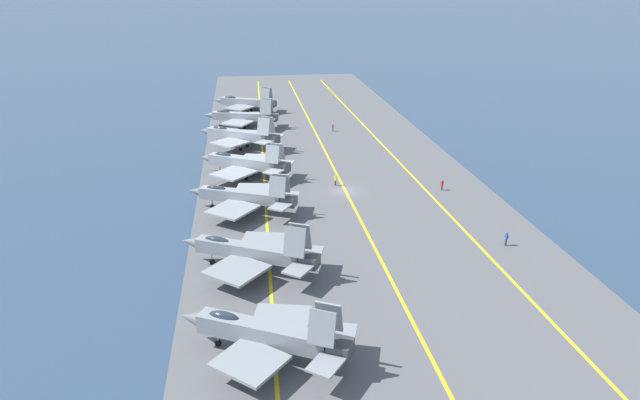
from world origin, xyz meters
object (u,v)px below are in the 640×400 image
Objects in this scene: parked_jet_seventh at (242,116)px; crew_blue_vest at (506,238)px; parked_jet_third at (252,252)px; parked_jet_sixth at (239,135)px; crew_yellow_vest at (335,180)px; crew_purple_vest at (333,127)px; parked_jet_fifth at (245,163)px; parked_jet_eighth at (246,102)px; parked_jet_fourth at (244,196)px; crew_red_vest at (442,184)px; parked_jet_second at (266,333)px.

parked_jet_seventh reaches higher than crew_blue_vest.
parked_jet_sixth reaches higher than parked_jet_third.
parked_jet_seventh reaches higher than crew_yellow_vest.
parked_jet_third is 48.98m from parked_jet_sixth.
crew_blue_vest is (-63.04, -31.06, -1.43)m from parked_jet_seventh.
crew_blue_vest is (2.20, -30.79, -1.40)m from parked_jet_third.
crew_purple_vest is at bearing -62.32° from parked_jet_sixth.
crew_yellow_vest is at bearing -114.20° from parked_jet_fifth.
parked_jet_sixth is 1.03× the size of parked_jet_eighth.
parked_jet_fifth is at bearing -1.62° from parked_jet_fourth.
parked_jet_sixth is at bearing 34.17° from crew_blue_vest.
parked_jet_sixth is 31.92m from parked_jet_eighth.
parked_jet_sixth reaches higher than parked_jet_fourth.
parked_jet_third reaches higher than parked_jet_fourth.
parked_jet_sixth is 9.11× the size of crew_blue_vest.
crew_yellow_vest is at bearing 171.56° from crew_purple_vest.
parked_jet_third reaches higher than crew_blue_vest.
parked_jet_seventh is at bearing -2.42° from parked_jet_sixth.
crew_red_vest is at bearing -81.38° from parked_jet_fourth.
parked_jet_fifth is at bearing 144.89° from crew_purple_vest.
crew_yellow_vest is at bearing 74.76° from crew_red_vest.
parked_jet_seventh reaches higher than parked_jet_fifth.
parked_jet_second is 80.91m from parked_jet_seventh.
parked_jet_sixth is at bearing 177.58° from parked_jet_seventh.
parked_jet_fifth is 9.32× the size of crew_purple_vest.
parked_jet_eighth reaches higher than crew_purple_vest.
parked_jet_seventh is 19.86m from crew_purple_vest.
parked_jet_eighth is (31.88, -1.70, -0.34)m from parked_jet_sixth.
crew_blue_vest is at bearing -115.69° from parked_jet_fourth.
crew_purple_vest is (37.33, 10.95, 0.00)m from crew_red_vest.
crew_blue_vest is at bearing -159.09° from parked_jet_eighth.
parked_jet_third is at bearing 126.54° from crew_red_vest.
parked_jet_fifth is 0.99× the size of parked_jet_eighth.
parked_jet_sixth is at bearing 2.55° from parked_jet_fifth.
parked_jet_seventh is 41.47m from crew_yellow_vest.
parked_jet_sixth reaches higher than parked_jet_seventh.
parked_jet_fourth is at bearing 179.55° from parked_jet_seventh.
parked_jet_eighth is (15.60, -1.02, -0.14)m from parked_jet_seventh.
crew_yellow_vest is 16.43m from crew_red_vest.
parked_jet_second reaches higher than parked_jet_fifth.
crew_red_vest is at bearing -145.48° from parked_jet_seventh.
parked_jet_second is 64.65m from parked_jet_sixth.
crew_purple_vest is at bearing -140.46° from parked_jet_eighth.
parked_jet_second is at bearing 142.56° from crew_red_vest.
parked_jet_seventh is at bearing 26.23° from crew_blue_vest.
parked_jet_seventh is 9.69× the size of crew_purple_vest.
crew_red_vest is at bearing -109.55° from parked_jet_fifth.
parked_jet_third is 62.09m from crew_purple_vest.
crew_blue_vest is at bearing -176.39° from crew_red_vest.
parked_jet_second reaches higher than parked_jet_fourth.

